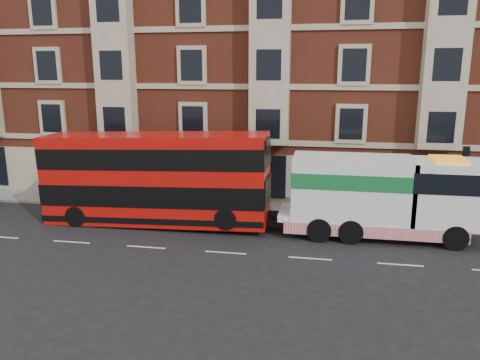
# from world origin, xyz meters

# --- Properties ---
(ground) EXTENTS (120.00, 120.00, 0.00)m
(ground) POSITION_xyz_m (0.00, 0.00, 0.00)
(ground) COLOR black
(ground) RESTS_ON ground
(sidewalk) EXTENTS (90.00, 3.00, 0.15)m
(sidewalk) POSITION_xyz_m (0.00, 7.50, 0.07)
(sidewalk) COLOR slate
(sidewalk) RESTS_ON ground
(victorian_terrace) EXTENTS (45.00, 12.00, 20.40)m
(victorian_terrace) POSITION_xyz_m (0.50, 15.00, 10.07)
(victorian_terrace) COLOR brown
(victorian_terrace) RESTS_ON ground
(lamp_post_west) EXTENTS (0.35, 0.15, 4.35)m
(lamp_post_west) POSITION_xyz_m (-6.00, 6.20, 2.68)
(lamp_post_west) COLOR black
(lamp_post_west) RESTS_ON sidewalk
(lamp_post_east) EXTENTS (0.35, 0.15, 4.35)m
(lamp_post_east) POSITION_xyz_m (12.00, 6.20, 2.68)
(lamp_post_east) COLOR black
(lamp_post_east) RESTS_ON sidewalk
(double_decker_bus) EXTENTS (12.58, 2.89, 5.09)m
(double_decker_bus) POSITION_xyz_m (-4.74, 3.62, 2.70)
(double_decker_bus) COLOR red
(double_decker_bus) RESTS_ON ground
(tow_truck) EXTENTS (10.07, 2.98, 4.20)m
(tow_truck) POSITION_xyz_m (7.32, 3.62, 2.23)
(tow_truck) COLOR white
(tow_truck) RESTS_ON ground
(pedestrian) EXTENTS (0.61, 0.42, 1.61)m
(pedestrian) POSITION_xyz_m (-13.09, 6.19, 0.96)
(pedestrian) COLOR black
(pedestrian) RESTS_ON sidewalk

